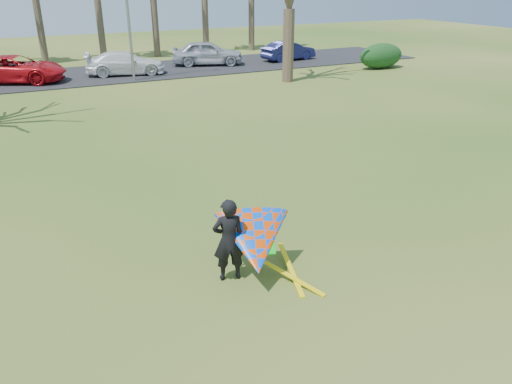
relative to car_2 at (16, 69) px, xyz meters
name	(u,v)px	position (x,y,z in m)	size (l,w,h in m)	color
ground	(299,276)	(4.10, -24.37, -0.81)	(100.00, 100.00, 0.00)	#1C4D10
parking_strip	(90,75)	(4.10, 0.63, -0.78)	(46.00, 7.00, 0.06)	black
hedge_near	(381,56)	(21.82, -5.23, 0.01)	(3.26, 1.48, 1.63)	#153A18
hedge_far	(386,59)	(22.55, -4.96, -0.25)	(2.01, 0.94, 1.12)	#173513
car_2	(16,69)	(0.00, 0.00, 0.00)	(2.49, 5.40, 1.50)	red
car_3	(125,63)	(6.12, -0.28, -0.06)	(1.92, 4.72, 1.37)	white
car_4	(207,53)	(11.95, 0.85, 0.06)	(1.91, 4.74, 1.61)	#A7ABB5
car_5	(288,51)	(17.95, 0.26, -0.09)	(1.39, 3.99, 1.31)	navy
kite_flyer	(252,242)	(3.19, -24.02, 0.04)	(2.13, 2.39, 2.02)	black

